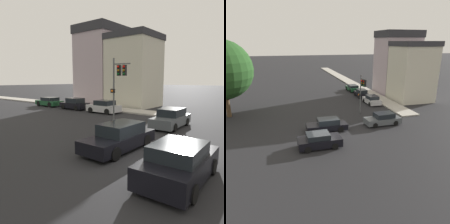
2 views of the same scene
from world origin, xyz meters
The scene contains 10 objects.
ground_plane centered at (0.00, 0.00, 0.00)m, with size 300.00×300.00×0.00m, color black.
sidewalk_strip centered at (12.97, 33.89, 0.08)m, with size 2.75×60.00×0.16m.
rowhouse_backdrop centered at (18.02, 15.54, 5.57)m, with size 7.45×12.54×11.86m.
traffic_signal centered at (6.59, 6.45, 3.88)m, with size 0.76×1.68×5.58m.
crossing_car_0 centered at (7.78, 2.11, 0.70)m, with size 4.50×2.01×1.49m.
crossing_car_1 centered at (0.67, 1.99, 0.68)m, with size 4.69×1.97×1.44m.
crossing_car_2 centered at (-0.96, -1.93, 0.69)m, with size 4.24×2.07×1.46m.
parked_car_0 centered at (10.24, 11.20, 0.68)m, with size 2.05×3.86×1.44m.
parked_car_1 centered at (10.28, 16.11, 0.68)m, with size 1.89×3.82×1.46m.
parked_car_2 centered at (10.41, 21.54, 0.62)m, with size 2.08×4.15×1.27m.
Camera 1 is at (-8.59, -4.74, 3.73)m, focal length 35.00 mm.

